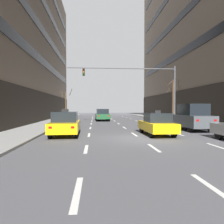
{
  "coord_description": "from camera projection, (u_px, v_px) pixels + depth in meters",
  "views": [
    {
      "loc": [
        -2.84,
        -12.8,
        1.96
      ],
      "look_at": [
        -0.7,
        12.92,
        1.37
      ],
      "focal_mm": 33.48,
      "sensor_mm": 36.0,
      "label": 1
    }
  ],
  "objects": [
    {
      "name": "lane_stripe_l2_s2",
      "position": [
        212.0,
        188.0,
        5.06
      ],
      "size": [
        0.16,
        2.0,
        0.01
      ],
      "primitive_type": "cube",
      "color": "silver",
      "rests_on": "ground"
    },
    {
      "name": "lane_stripe_l1_s3",
      "position": [
        86.0,
        149.0,
        9.78
      ],
      "size": [
        0.16,
        2.0,
        0.01
      ],
      "primitive_type": "cube",
      "color": "silver",
      "rests_on": "ground"
    },
    {
      "name": "street_tree_0",
      "position": [
        66.0,
        103.0,
        36.28
      ],
      "size": [
        2.28,
        2.26,
        5.02
      ],
      "color": "#4C3823",
      "rests_on": "sidewalk_left"
    },
    {
      "name": "car_parked_2",
      "position": [
        192.0,
        117.0,
        17.71
      ],
      "size": [
        2.02,
        4.67,
        2.24
      ],
      "color": "black",
      "rests_on": "ground"
    },
    {
      "name": "lane_stripe_l1_s9",
      "position": [
        93.0,
        118.0,
        39.66
      ],
      "size": [
        0.16,
        2.0,
        0.01
      ],
      "primitive_type": "cube",
      "color": "silver",
      "rests_on": "ground"
    },
    {
      "name": "lane_stripe_l1_s4",
      "position": [
        89.0,
        135.0,
        14.76
      ],
      "size": [
        0.16,
        2.0,
        0.01
      ],
      "primitive_type": "cube",
      "color": "silver",
      "rests_on": "ground"
    },
    {
      "name": "lane_stripe_l2_s3",
      "position": [
        154.0,
        148.0,
        10.05
      ],
      "size": [
        0.16,
        2.0,
        0.01
      ],
      "primitive_type": "cube",
      "color": "silver",
      "rests_on": "ground"
    },
    {
      "name": "taxi_driving_0",
      "position": [
        65.0,
        124.0,
        14.39
      ],
      "size": [
        1.98,
        4.47,
        1.84
      ],
      "color": "black",
      "rests_on": "ground"
    },
    {
      "name": "taxi_driving_1",
      "position": [
        157.0,
        124.0,
        14.65
      ],
      "size": [
        1.79,
        4.19,
        1.74
      ],
      "color": "black",
      "rests_on": "ground"
    },
    {
      "name": "traffic_signal_0",
      "position": [
        141.0,
        81.0,
        25.03
      ],
      "size": [
        13.04,
        0.35,
        6.83
      ],
      "color": "#4C4C51",
      "rests_on": "sidewalk_right"
    },
    {
      "name": "lane_stripe_l3_s8",
      "position": [
        131.0,
        119.0,
        35.22
      ],
      "size": [
        0.16,
        2.0,
        0.01
      ],
      "primitive_type": "cube",
      "color": "silver",
      "rests_on": "ground"
    },
    {
      "name": "lane_stripe_l2_s5",
      "position": [
        124.0,
        128.0,
        20.01
      ],
      "size": [
        0.16,
        2.0,
        0.01
      ],
      "primitive_type": "cube",
      "color": "silver",
      "rests_on": "ground"
    },
    {
      "name": "lane_stripe_l3_s4",
      "position": [
        178.0,
        134.0,
        15.3
      ],
      "size": [
        0.16,
        2.0,
        0.01
      ],
      "primitive_type": "cube",
      "color": "silver",
      "rests_on": "ground"
    },
    {
      "name": "lane_stripe_l3_s5",
      "position": [
        157.0,
        127.0,
        20.28
      ],
      "size": [
        0.16,
        2.0,
        0.01
      ],
      "primitive_type": "cube",
      "color": "silver",
      "rests_on": "ground"
    },
    {
      "name": "lane_stripe_l3_s9",
      "position": [
        126.0,
        117.0,
        40.2
      ],
      "size": [
        0.16,
        2.0,
        0.01
      ],
      "primitive_type": "cube",
      "color": "silver",
      "rests_on": "ground"
    },
    {
      "name": "ground_plane",
      "position": [
        140.0,
        139.0,
        13.03
      ],
      "size": [
        120.0,
        120.0,
        0.0
      ],
      "primitive_type": "plane",
      "color": "#515156"
    },
    {
      "name": "lane_stripe_l1_s8",
      "position": [
        92.0,
        119.0,
        34.68
      ],
      "size": [
        0.16,
        2.0,
        0.01
      ],
      "primitive_type": "cube",
      "color": "silver",
      "rests_on": "ground"
    },
    {
      "name": "lane_stripe_l2_s6",
      "position": [
        118.0,
        124.0,
        24.99
      ],
      "size": [
        0.16,
        2.0,
        0.01
      ],
      "primitive_type": "cube",
      "color": "silver",
      "rests_on": "ground"
    },
    {
      "name": "lane_stripe_l1_s2",
      "position": [
        77.0,
        192.0,
        4.79
      ],
      "size": [
        0.16,
        2.0,
        0.01
      ],
      "primitive_type": "cube",
      "color": "silver",
      "rests_on": "ground"
    },
    {
      "name": "lane_stripe_l2_s7",
      "position": [
        114.0,
        121.0,
        29.97
      ],
      "size": [
        0.16,
        2.0,
        0.01
      ],
      "primitive_type": "cube",
      "color": "silver",
      "rests_on": "ground"
    },
    {
      "name": "lane_stripe_l2_s9",
      "position": [
        110.0,
        117.0,
        39.93
      ],
      "size": [
        0.16,
        2.0,
        0.01
      ],
      "primitive_type": "cube",
      "color": "silver",
      "rests_on": "ground"
    },
    {
      "name": "sidewalk_left",
      "position": [
        5.0,
        139.0,
        12.35
      ],
      "size": [
        3.35,
        80.0,
        0.14
      ],
      "primitive_type": "cube",
      "color": "gray",
      "rests_on": "ground"
    },
    {
      "name": "street_tree_1",
      "position": [
        173.0,
        100.0,
        28.4
      ],
      "size": [
        2.04,
        2.02,
        5.86
      ],
      "color": "#4C3823",
      "rests_on": "sidewalk_right"
    },
    {
      "name": "lane_stripe_l1_s7",
      "position": [
        92.0,
        121.0,
        29.7
      ],
      "size": [
        0.16,
        2.0,
        0.01
      ],
      "primitive_type": "cube",
      "color": "silver",
      "rests_on": "ground"
    },
    {
      "name": "lane_stripe_l1_s6",
      "position": [
        91.0,
        124.0,
        24.72
      ],
      "size": [
        0.16,
        2.0,
        0.01
      ],
      "primitive_type": "cube",
      "color": "silver",
      "rests_on": "ground"
    },
    {
      "name": "lane_stripe_l3_s3",
      "position": [
        218.0,
        147.0,
        10.32
      ],
      "size": [
        0.16,
        2.0,
        0.01
      ],
      "primitive_type": "cube",
      "color": "silver",
      "rests_on": "ground"
    },
    {
      "name": "lane_stripe_l3_s7",
      "position": [
        137.0,
        121.0,
        30.24
      ],
      "size": [
        0.16,
        2.0,
        0.01
      ],
      "primitive_type": "cube",
      "color": "silver",
      "rests_on": "ground"
    },
    {
      "name": "lane_stripe_l2_s4",
      "position": [
        134.0,
        134.0,
        15.03
      ],
      "size": [
        0.16,
        2.0,
        0.01
      ],
      "primitive_type": "cube",
      "color": "silver",
      "rests_on": "ground"
    },
    {
      "name": "car_driving_2",
      "position": [
        102.0,
        115.0,
        30.27
      ],
      "size": [
        2.11,
        4.67,
        1.72
      ],
      "color": "black",
      "rests_on": "ground"
    },
    {
      "name": "lane_stripe_l1_s5",
      "position": [
        90.0,
        128.0,
        19.74
      ],
      "size": [
        0.16,
        2.0,
        0.01
      ],
      "primitive_type": "cube",
      "color": "silver",
      "rests_on": "ground"
    },
    {
      "name": "lane_stripe_l3_s10",
      "position": [
        123.0,
        116.0,
        45.19
      ],
      "size": [
        0.16,
        2.0,
        0.01
      ],
      "primitive_type": "cube",
      "color": "silver",
      "rests_on": "ground"
    },
    {
      "name": "lane_stripe_l3_s6",
      "position": [
        145.0,
        123.0,
        25.26
      ],
      "size": [
        0.16,
        2.0,
        0.01
      ],
      "primitive_type": "cube",
      "color": "silver",
      "rests_on": "ground"
    },
    {
      "name": "lane_stripe_l1_s10",
      "position": [
        93.0,
        116.0,
        44.65
      ],
      "size": [
        0.16,
        2.0,
        0.01
      ],
      "primitive_type": "cube",
      "color": "silver",
      "rests_on": "ground"
    },
    {
      "name": "lane_stripe_l2_s10",
      "position": [
        108.0,
        116.0,
        44.92
      ],
      "size": [
        0.16,
        2.0,
        0.01
      ],
      "primitive_type": "cube",
      "color": "silver",
      "rests_on": "ground"
    },
    {
      "name": "lane_stripe_l2_s8",
      "position": [
        112.0,
        119.0,
        34.95
      ],
      "size": [
        0.16,
        2.0,
        0.01
      ],
      "primitive_type": "cube",
      "color": "silver",
      "rests_on": "ground"
    }
  ]
}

